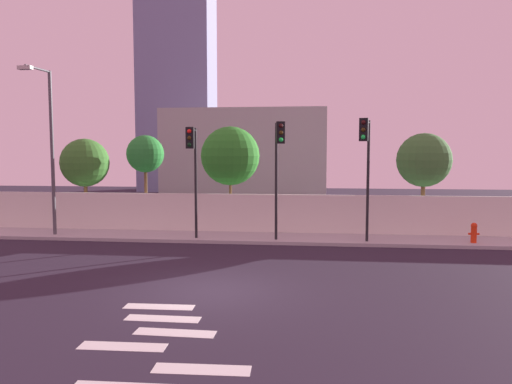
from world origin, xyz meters
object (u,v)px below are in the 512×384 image
Objects in this scene: traffic_light_left at (366,154)px; traffic_light_center at (278,156)px; fire_hydrant at (474,232)px; roadside_tree_rightmost at (424,160)px; street_lamp_curbside at (49,140)px; roadside_tree_midright at (230,156)px; traffic_light_right at (193,159)px; roadside_tree_midleft at (145,154)px; roadside_tree_leftmost at (85,163)px.

traffic_light_left is 1.02× the size of traffic_light_center.
roadside_tree_rightmost is at bearing 113.24° from fire_hydrant.
traffic_light_left is 5.73m from fire_hydrant.
roadside_tree_rightmost is (17.22, 3.40, -0.96)m from street_lamp_curbside.
roadside_tree_midright is (-10.87, 3.23, 3.14)m from fire_hydrant.
street_lamp_curbside is (-6.74, 0.45, 0.85)m from traffic_light_right.
roadside_tree_midright is at bearing 0.00° from roadside_tree_midleft.
roadside_tree_midright is at bearing 75.50° from traffic_light_right.
roadside_tree_rightmost is at bearing 0.00° from roadside_tree_midright.
traffic_light_center is 7.84m from roadside_tree_rightmost.
roadside_tree_rightmost is at bearing 0.00° from roadside_tree_leftmost.
traffic_light_center reaches higher than traffic_light_right.
roadside_tree_midleft is (3.27, 0.00, 0.45)m from roadside_tree_leftmost.
traffic_light_right is (-7.25, 0.29, -0.22)m from traffic_light_left.
roadside_tree_rightmost is at bearing 20.20° from traffic_light_right.
roadside_tree_midleft is (-7.12, 3.90, 0.03)m from traffic_light_center.
traffic_light_right is 1.01× the size of roadside_tree_midleft.
street_lamp_curbside reaches higher than roadside_tree_midleft.
traffic_light_left reaches higher than roadside_tree_leftmost.
roadside_tree_rightmost is at bearing 0.00° from roadside_tree_midleft.
roadside_tree_leftmost is (-13.96, 4.15, -0.50)m from traffic_light_left.
traffic_light_left is at bearing -3.03° from street_lamp_curbside.
traffic_light_center is at bearing -2.74° from street_lamp_curbside.
street_lamp_curbside is 1.60× the size of roadside_tree_leftmost.
roadside_tree_leftmost is at bearing -180.00° from roadside_tree_midright.
roadside_tree_midleft is at bearing 168.09° from fire_hydrant.
roadside_tree_midleft is 4.44m from roadside_tree_midright.
traffic_light_center is 4.74m from roadside_tree_midright.
traffic_light_left is at bearing -127.90° from roadside_tree_rightmost.
traffic_light_right is at bearing -3.83° from street_lamp_curbside.
roadside_tree_midleft is at bearing 0.00° from roadside_tree_leftmost.
roadside_tree_midleft is at bearing 45.86° from street_lamp_curbside.
fire_hydrant is 0.17× the size of roadside_tree_rightmost.
fire_hydrant is at bearing 11.26° from traffic_light_left.
street_lamp_curbside reaches higher than traffic_light_center.
roadside_tree_leftmost is at bearing 150.11° from traffic_light_right.
fire_hydrant is 11.76m from roadside_tree_midright.
roadside_tree_midleft is (-15.30, 3.23, 3.22)m from fire_hydrant.
street_lamp_curbside is 8.79× the size of fire_hydrant.
street_lamp_curbside is 1.53× the size of roadside_tree_rightmost.
street_lamp_curbside is 1.55× the size of roadside_tree_midleft.
traffic_light_center reaches higher than roadside_tree_leftmost.
traffic_light_right is at bearing 179.26° from traffic_light_center.
traffic_light_right is 6.81m from street_lamp_curbside.
street_lamp_curbside is 3.59m from roadside_tree_leftmost.
fire_hydrant is (4.61, 0.92, -3.28)m from traffic_light_left.
roadside_tree_leftmost is 0.89× the size of roadside_tree_midright.
roadside_tree_leftmost is at bearing 163.46° from traffic_light_left.
roadside_tree_midleft reaches higher than fire_hydrant.
roadside_tree_leftmost reaches higher than fire_hydrant.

